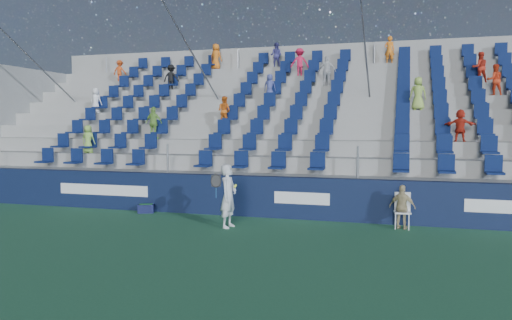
% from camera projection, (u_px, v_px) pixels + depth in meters
% --- Properties ---
extents(ground, '(70.00, 70.00, 0.00)m').
position_uv_depth(ground, '(214.00, 239.00, 11.80)').
color(ground, '#2D6B45').
rests_on(ground, ground).
extents(sponsor_wall, '(24.00, 0.32, 1.20)m').
position_uv_depth(sponsor_wall, '(253.00, 196.00, 14.76)').
color(sponsor_wall, '#0F1939').
rests_on(sponsor_wall, ground).
extents(grandstand, '(24.00, 8.17, 6.63)m').
position_uv_depth(grandstand, '(291.00, 140.00, 19.53)').
color(grandstand, gray).
rests_on(grandstand, ground).
extents(tennis_player, '(0.69, 0.66, 1.67)m').
position_uv_depth(tennis_player, '(228.00, 196.00, 13.11)').
color(tennis_player, silver).
rests_on(tennis_player, ground).
extents(line_judge_chair, '(0.46, 0.47, 0.94)m').
position_uv_depth(line_judge_chair, '(402.00, 208.00, 13.07)').
color(line_judge_chair, white).
rests_on(line_judge_chair, ground).
extents(line_judge, '(0.72, 0.44, 1.15)m').
position_uv_depth(line_judge, '(402.00, 207.00, 12.93)').
color(line_judge, tan).
rests_on(line_judge, ground).
extents(ball_bin, '(0.56, 0.47, 0.27)m').
position_uv_depth(ball_bin, '(146.00, 208.00, 15.36)').
color(ball_bin, '#0F143A').
rests_on(ball_bin, ground).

